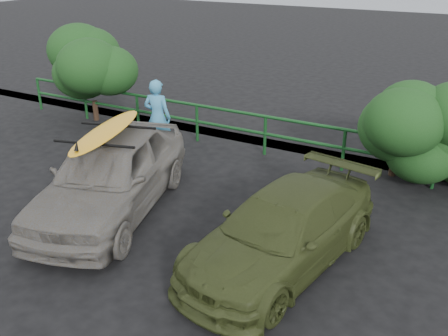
# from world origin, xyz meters

# --- Properties ---
(ground) EXTENTS (80.00, 80.00, 0.00)m
(ground) POSITION_xyz_m (0.00, 0.00, 0.00)
(ground) COLOR black
(guardrail) EXTENTS (14.00, 0.08, 1.04)m
(guardrail) POSITION_xyz_m (0.00, 5.00, 0.52)
(guardrail) COLOR #13451B
(guardrail) RESTS_ON ground
(shrub_left) EXTENTS (3.20, 2.40, 2.54)m
(shrub_left) POSITION_xyz_m (-4.80, 5.40, 1.27)
(shrub_left) COLOR #1A4318
(shrub_left) RESTS_ON ground
(shrub_right) EXTENTS (3.20, 2.40, 2.06)m
(shrub_right) POSITION_xyz_m (5.00, 5.50, 1.03)
(shrub_right) COLOR #1A4318
(shrub_right) RESTS_ON ground
(sedan) EXTENTS (3.07, 4.95, 1.57)m
(sedan) POSITION_xyz_m (-0.34, 0.85, 0.79)
(sedan) COLOR #69645D
(sedan) RESTS_ON ground
(olive_vehicle) EXTENTS (2.39, 4.43, 1.22)m
(olive_vehicle) POSITION_xyz_m (3.27, 0.80, 0.61)
(olive_vehicle) COLOR #343D1B
(olive_vehicle) RESTS_ON ground
(man) EXTENTS (0.77, 0.58, 1.90)m
(man) POSITION_xyz_m (-1.38, 3.78, 0.95)
(man) COLOR #3E8FBB
(man) RESTS_ON ground
(roof_rack) EXTENTS (1.79, 1.48, 0.05)m
(roof_rack) POSITION_xyz_m (-0.34, 0.85, 1.60)
(roof_rack) COLOR black
(roof_rack) RESTS_ON sedan
(surfboard) EXTENTS (1.28, 2.71, 0.08)m
(surfboard) POSITION_xyz_m (-0.34, 0.85, 1.66)
(surfboard) COLOR orange
(surfboard) RESTS_ON roof_rack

